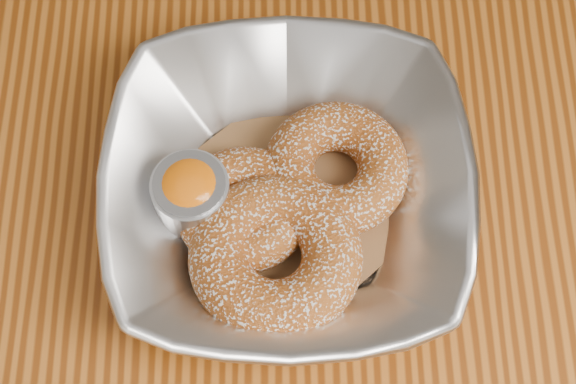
{
  "coord_description": "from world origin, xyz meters",
  "views": [
    {
      "loc": [
        0.08,
        -0.27,
        1.3
      ],
      "look_at": [
        0.08,
        -0.04,
        0.78
      ],
      "focal_mm": 55.0,
      "sensor_mm": 36.0,
      "label": 1
    }
  ],
  "objects_px": {
    "donut_back": "(336,168)",
    "ramekin": "(192,195)",
    "donut_extra": "(243,209)",
    "serving_bowl": "(288,192)",
    "donut_front": "(276,256)",
    "table": "(188,218)"
  },
  "relations": [
    {
      "from": "table",
      "to": "ramekin",
      "type": "relative_size",
      "value": 23.93
    },
    {
      "from": "table",
      "to": "donut_extra",
      "type": "bearing_deg",
      "value": -41.97
    },
    {
      "from": "donut_front",
      "to": "ramekin",
      "type": "relative_size",
      "value": 2.2
    },
    {
      "from": "table",
      "to": "donut_back",
      "type": "height_order",
      "value": "donut_back"
    },
    {
      "from": "table",
      "to": "serving_bowl",
      "type": "relative_size",
      "value": 5.04
    },
    {
      "from": "donut_back",
      "to": "donut_front",
      "type": "distance_m",
      "value": 0.07
    },
    {
      "from": "table",
      "to": "donut_back",
      "type": "relative_size",
      "value": 12.52
    },
    {
      "from": "ramekin",
      "to": "donut_extra",
      "type": "bearing_deg",
      "value": -11.95
    },
    {
      "from": "serving_bowl",
      "to": "ramekin",
      "type": "relative_size",
      "value": 4.75
    },
    {
      "from": "donut_back",
      "to": "donut_extra",
      "type": "height_order",
      "value": "donut_back"
    },
    {
      "from": "table",
      "to": "donut_back",
      "type": "distance_m",
      "value": 0.17
    },
    {
      "from": "serving_bowl",
      "to": "donut_extra",
      "type": "relative_size",
      "value": 2.72
    },
    {
      "from": "table",
      "to": "donut_extra",
      "type": "height_order",
      "value": "donut_extra"
    },
    {
      "from": "donut_back",
      "to": "donut_front",
      "type": "height_order",
      "value": "donut_front"
    },
    {
      "from": "donut_front",
      "to": "donut_extra",
      "type": "height_order",
      "value": "donut_front"
    },
    {
      "from": "serving_bowl",
      "to": "donut_extra",
      "type": "xyz_separation_m",
      "value": [
        -0.03,
        -0.01,
        -0.0
      ]
    },
    {
      "from": "serving_bowl",
      "to": "donut_back",
      "type": "distance_m",
      "value": 0.04
    },
    {
      "from": "serving_bowl",
      "to": "ramekin",
      "type": "xyz_separation_m",
      "value": [
        -0.06,
        -0.0,
        0.0
      ]
    },
    {
      "from": "donut_back",
      "to": "ramekin",
      "type": "xyz_separation_m",
      "value": [
        -0.09,
        -0.02,
        0.01
      ]
    },
    {
      "from": "donut_back",
      "to": "ramekin",
      "type": "height_order",
      "value": "ramekin"
    },
    {
      "from": "table",
      "to": "donut_back",
      "type": "xyz_separation_m",
      "value": [
        0.11,
        -0.02,
        0.13
      ]
    },
    {
      "from": "table",
      "to": "donut_extra",
      "type": "xyz_separation_m",
      "value": [
        0.05,
        -0.05,
        0.12
      ]
    }
  ]
}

